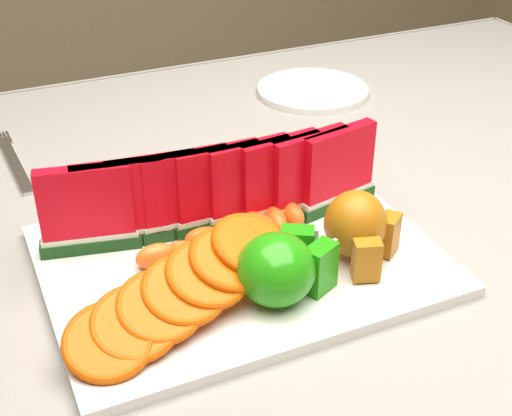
{
  "coord_description": "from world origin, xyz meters",
  "views": [
    {
      "loc": [
        -0.32,
        -0.64,
        1.2
      ],
      "look_at": [
        -0.05,
        -0.06,
        0.81
      ],
      "focal_mm": 50.0,
      "sensor_mm": 36.0,
      "label": 1
    }
  ],
  "objects_px": {
    "platter": "(240,260)",
    "fork": "(14,162)",
    "pear_cluster": "(358,227)",
    "side_plate": "(313,90)",
    "apple_cluster": "(282,268)"
  },
  "relations": [
    {
      "from": "apple_cluster",
      "to": "pear_cluster",
      "type": "height_order",
      "value": "pear_cluster"
    },
    {
      "from": "pear_cluster",
      "to": "side_plate",
      "type": "xyz_separation_m",
      "value": [
        0.19,
        0.44,
        -0.05
      ]
    },
    {
      "from": "pear_cluster",
      "to": "platter",
      "type": "bearing_deg",
      "value": 153.86
    },
    {
      "from": "platter",
      "to": "apple_cluster",
      "type": "distance_m",
      "value": 0.09
    },
    {
      "from": "apple_cluster",
      "to": "fork",
      "type": "xyz_separation_m",
      "value": [
        -0.19,
        0.41,
        -0.04
      ]
    },
    {
      "from": "platter",
      "to": "pear_cluster",
      "type": "distance_m",
      "value": 0.13
    },
    {
      "from": "platter",
      "to": "side_plate",
      "type": "distance_m",
      "value": 0.48
    },
    {
      "from": "side_plate",
      "to": "fork",
      "type": "relative_size",
      "value": 1.17
    },
    {
      "from": "pear_cluster",
      "to": "fork",
      "type": "relative_size",
      "value": 0.44
    },
    {
      "from": "platter",
      "to": "fork",
      "type": "height_order",
      "value": "platter"
    },
    {
      "from": "platter",
      "to": "pear_cluster",
      "type": "relative_size",
      "value": 4.66
    },
    {
      "from": "platter",
      "to": "fork",
      "type": "relative_size",
      "value": 2.05
    },
    {
      "from": "apple_cluster",
      "to": "fork",
      "type": "height_order",
      "value": "apple_cluster"
    },
    {
      "from": "platter",
      "to": "fork",
      "type": "xyz_separation_m",
      "value": [
        -0.18,
        0.33,
        -0.0
      ]
    },
    {
      "from": "fork",
      "to": "platter",
      "type": "bearing_deg",
      "value": -61.05
    }
  ]
}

